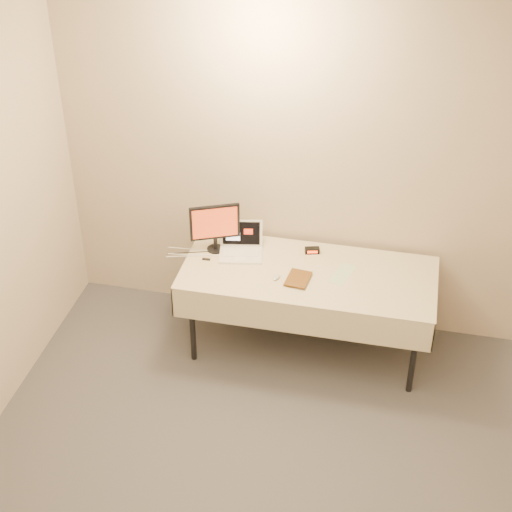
% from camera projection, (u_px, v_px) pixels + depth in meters
% --- Properties ---
extents(back_wall, '(4.00, 0.10, 2.70)m').
position_uv_depth(back_wall, '(322.00, 169.00, 5.75)').
color(back_wall, beige).
rests_on(back_wall, ground).
extents(table, '(1.86, 0.81, 0.74)m').
position_uv_depth(table, '(308.00, 279.00, 5.77)').
color(table, black).
rests_on(table, ground).
extents(laptop, '(0.37, 0.34, 0.22)m').
position_uv_depth(laptop, '(241.00, 246.00, 5.92)').
color(laptop, white).
rests_on(laptop, table).
extents(monitor, '(0.35, 0.17, 0.39)m').
position_uv_depth(monitor, '(215.00, 224.00, 5.85)').
color(monitor, black).
rests_on(monitor, table).
extents(book, '(0.16, 0.04, 0.22)m').
position_uv_depth(book, '(288.00, 266.00, 5.61)').
color(book, '#965F1B').
rests_on(book, table).
extents(alarm_clock, '(0.12, 0.07, 0.05)m').
position_uv_depth(alarm_clock, '(312.00, 250.00, 5.93)').
color(alarm_clock, black).
rests_on(alarm_clock, table).
extents(clicker, '(0.06, 0.09, 0.02)m').
position_uv_depth(clicker, '(277.00, 277.00, 5.66)').
color(clicker, silver).
rests_on(clicker, table).
extents(paper_form, '(0.18, 0.29, 0.00)m').
position_uv_depth(paper_form, '(343.00, 274.00, 5.71)').
color(paper_form, '#B8DBAE').
rests_on(paper_form, table).
extents(usb_dongle, '(0.06, 0.02, 0.01)m').
position_uv_depth(usb_dongle, '(206.00, 259.00, 5.86)').
color(usb_dongle, black).
rests_on(usb_dongle, table).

